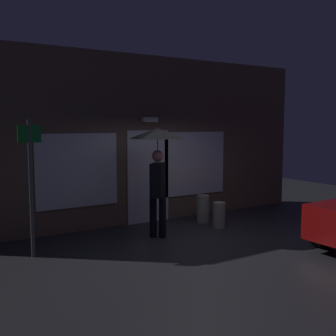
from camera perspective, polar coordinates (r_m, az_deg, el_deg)
ground_plane at (r=8.30m, az=4.79°, el=-10.38°), size 18.00×18.00×0.00m
building_facade at (r=9.94m, az=-3.25°, el=3.80°), size 9.17×0.48×3.95m
person_with_umbrella at (r=8.44m, az=-1.44°, el=2.35°), size 1.15×1.15×2.27m
street_sign_post at (r=7.60m, az=-18.38°, el=-1.58°), size 0.40×0.07×2.43m
sidewalk_bollard at (r=9.98m, az=4.82°, el=-5.61°), size 0.30×0.30×0.66m
sidewalk_bollard_2 at (r=9.49m, az=7.05°, el=-6.46°), size 0.28×0.28×0.59m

